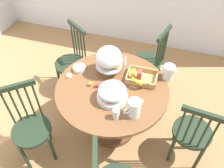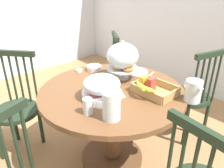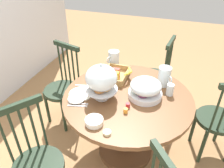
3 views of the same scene
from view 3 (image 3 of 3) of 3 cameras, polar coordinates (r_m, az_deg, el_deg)
name	(u,v)px [view 3 (image 3 of 3)]	position (r m, az deg, el deg)	size (l,w,h in m)	color
ground_plane	(115,160)	(2.42, 0.82, -19.09)	(10.00, 10.00, 0.00)	#997047
dining_table	(127,115)	(2.12, 3.87, -7.93)	(1.17, 1.17, 0.74)	brown
windsor_chair_near_window	(218,121)	(2.39, 25.78, -8.62)	(0.43, 0.43, 0.97)	#1E2D1E
windsor_chair_by_cabinet	(155,77)	(2.85, 10.97, 1.77)	(0.40, 0.40, 0.97)	#1E2D1E
windsor_chair_facing_door	(63,89)	(2.63, -12.57, -1.33)	(0.42, 0.42, 0.97)	#1E2D1E
windsor_chair_far_side	(37,165)	(1.92, -18.78, -19.12)	(0.46, 0.46, 0.97)	#1E2D1E
pastry_stand_with_dome	(101,79)	(1.85, -2.79, 1.27)	(0.28, 0.28, 0.34)	silver
fruit_platter_covered	(145,89)	(1.95, 8.66, -1.19)	(0.30, 0.30, 0.18)	silver
orange_juice_pitcher	(164,77)	(2.14, 13.36, 1.74)	(0.16, 0.16, 0.19)	silver
milk_pitcher	(114,59)	(2.45, 0.44, 6.59)	(0.19, 0.12, 0.16)	silver
cereal_basket	(117,75)	(2.21, 1.35, 2.36)	(0.32, 0.30, 0.12)	tan
china_plate_large	(81,94)	(2.02, -7.99, -2.51)	(0.22, 0.22, 0.01)	white
china_plate_small	(76,98)	(1.95, -9.18, -3.72)	(0.15, 0.15, 0.01)	white
cereal_bowl	(94,121)	(1.70, -4.63, -9.59)	(0.14, 0.14, 0.04)	white
drinking_glass	(170,90)	(2.04, 14.79, -1.43)	(0.06, 0.06, 0.11)	silver
butter_dish	(107,133)	(1.63, -1.30, -12.46)	(0.06, 0.06, 0.02)	beige
jam_jar_strawberry	(128,105)	(1.85, 4.12, -5.54)	(0.04, 0.04, 0.04)	#B7282D
jam_jar_apricot	(126,111)	(1.80, 3.52, -6.87)	(0.04, 0.04, 0.04)	orange
table_knife	(78,104)	(1.91, -8.76, -5.05)	(0.17, 0.01, 0.01)	silver
dinner_fork	(77,106)	(1.89, -8.94, -5.62)	(0.17, 0.01, 0.01)	silver
soup_spoon	(84,85)	(2.13, -7.29, -0.37)	(0.17, 0.01, 0.01)	silver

